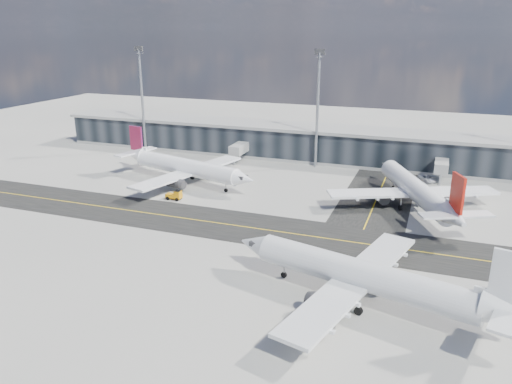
# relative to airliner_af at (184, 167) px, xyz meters

# --- Properties ---
(ground) EXTENTS (300.00, 300.00, 0.00)m
(ground) POSITION_rel_airliner_af_xyz_m (24.56, -24.02, -3.73)
(ground) COLOR gray
(ground) RESTS_ON ground
(taxiway_lanes) EXTENTS (180.00, 63.00, 0.03)m
(taxiway_lanes) POSITION_rel_airliner_af_xyz_m (28.47, -13.28, -3.72)
(taxiway_lanes) COLOR black
(taxiway_lanes) RESTS_ON ground
(terminal_concourse) EXTENTS (152.00, 19.80, 8.80)m
(terminal_concourse) POSITION_rel_airliner_af_xyz_m (24.60, 30.91, 0.36)
(terminal_concourse) COLOR black
(terminal_concourse) RESTS_ON ground
(floodlight_masts) EXTENTS (102.50, 0.70, 28.90)m
(floodlight_masts) POSITION_rel_airliner_af_xyz_m (24.56, 23.98, 11.88)
(floodlight_masts) COLOR gray
(floodlight_masts) RESTS_ON ground
(airliner_af) EXTENTS (37.59, 32.36, 11.29)m
(airliner_af) POSITION_rel_airliner_af_xyz_m (0.00, 0.00, 0.00)
(airliner_af) COLOR white
(airliner_af) RESTS_ON ground
(airliner_redtail) EXTENTS (32.28, 37.41, 11.64)m
(airliner_redtail) POSITION_rel_airliner_af_xyz_m (50.22, -0.08, 0.12)
(airliner_redtail) COLOR white
(airliner_redtail) RESTS_ON ground
(airliner_near) EXTENTS (38.47, 33.09, 11.53)m
(airliner_near) POSITION_rel_airliner_af_xyz_m (46.47, -38.80, 0.08)
(airliner_near) COLOR silver
(airliner_near) RESTS_ON ground
(baggage_tug) EXTENTS (3.26, 1.71, 2.03)m
(baggage_tug) POSITION_rel_airliner_af_xyz_m (3.80, -11.37, -2.71)
(baggage_tug) COLOR orange
(baggage_tug) RESTS_ON ground
(service_van) EXTENTS (4.66, 5.41, 1.38)m
(service_van) POSITION_rel_airliner_af_xyz_m (51.95, 19.98, -3.04)
(service_van) COLOR white
(service_van) RESTS_ON ground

